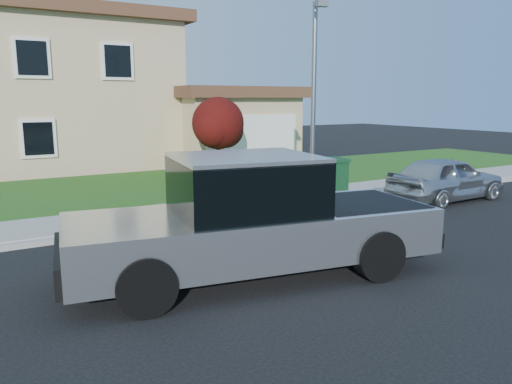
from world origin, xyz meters
TOP-DOWN VIEW (x-y plane):
  - ground at (0.00, 0.00)m, footprint 80.00×80.00m
  - curb at (1.00, 2.90)m, footprint 40.00×0.20m
  - sidewalk at (1.00, 4.00)m, footprint 40.00×2.00m
  - lawn at (1.00, 8.50)m, footprint 40.00×7.00m
  - house at (1.31, 16.38)m, footprint 14.00×11.30m
  - pickup_truck at (-0.53, -1.01)m, footprint 6.83×3.25m
  - woman at (1.28, 0.80)m, footprint 0.64×0.49m
  - sedan at (7.93, 1.66)m, footprint 4.11×1.73m
  - ornamental_tree at (3.91, 9.18)m, footprint 2.24×2.02m
  - trash_bin at (4.61, 3.10)m, footprint 0.88×0.97m
  - street_lamp at (3.58, 2.69)m, footprint 0.41×0.73m

SIDE VIEW (x-z plane):
  - ground at x=0.00m, z-range 0.00..0.00m
  - lawn at x=1.00m, z-range 0.00..0.10m
  - curb at x=1.00m, z-range 0.00..0.12m
  - sidewalk at x=1.00m, z-range 0.00..0.15m
  - sedan at x=7.93m, z-range 0.00..1.39m
  - trash_bin at x=4.61m, z-range 0.16..1.38m
  - woman at x=1.28m, z-range -0.05..1.67m
  - pickup_truck at x=-0.53m, z-range -0.07..2.08m
  - ornamental_tree at x=3.91m, z-range 0.53..3.61m
  - house at x=1.31m, z-range -0.26..6.59m
  - street_lamp at x=3.58m, z-range 0.39..6.02m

